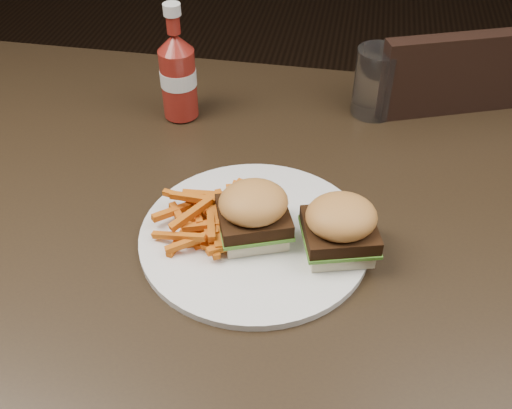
% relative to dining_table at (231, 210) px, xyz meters
% --- Properties ---
extents(dining_table, '(1.20, 0.80, 0.04)m').
position_rel_dining_table_xyz_m(dining_table, '(0.00, 0.00, 0.00)').
color(dining_table, black).
rests_on(dining_table, ground).
extents(chair_far, '(0.55, 0.55, 0.04)m').
position_rel_dining_table_xyz_m(chair_far, '(0.31, 0.50, -0.30)').
color(chair_far, black).
rests_on(chair_far, ground).
extents(plate, '(0.30, 0.30, 0.01)m').
position_rel_dining_table_xyz_m(plate, '(0.05, -0.07, 0.03)').
color(plate, white).
rests_on(plate, dining_table).
extents(sandwich_half_a, '(0.10, 0.09, 0.02)m').
position_rel_dining_table_xyz_m(sandwich_half_a, '(0.05, -0.08, 0.04)').
color(sandwich_half_a, beige).
rests_on(sandwich_half_a, plate).
extents(sandwich_half_b, '(0.09, 0.09, 0.02)m').
position_rel_dining_table_xyz_m(sandwich_half_b, '(0.15, -0.08, 0.04)').
color(sandwich_half_b, beige).
rests_on(sandwich_half_b, plate).
extents(fries_pile, '(0.15, 0.15, 0.05)m').
position_rel_dining_table_xyz_m(fries_pile, '(-0.01, -0.08, 0.05)').
color(fries_pile, '#C65F0E').
rests_on(fries_pile, plate).
extents(ketchup_bottle, '(0.07, 0.07, 0.11)m').
position_rel_dining_table_xyz_m(ketchup_bottle, '(-0.13, 0.20, 0.08)').
color(ketchup_bottle, maroon).
rests_on(ketchup_bottle, dining_table).
extents(tumbler, '(0.09, 0.09, 0.11)m').
position_rel_dining_table_xyz_m(tumbler, '(0.19, 0.27, 0.08)').
color(tumbler, white).
rests_on(tumbler, dining_table).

